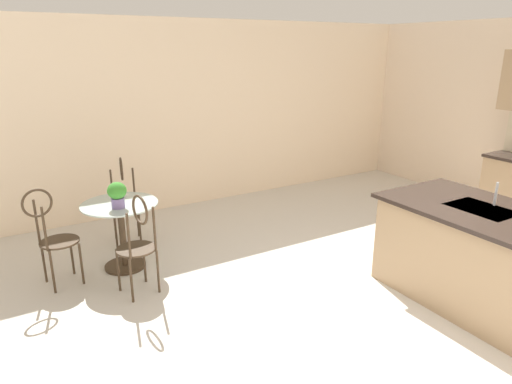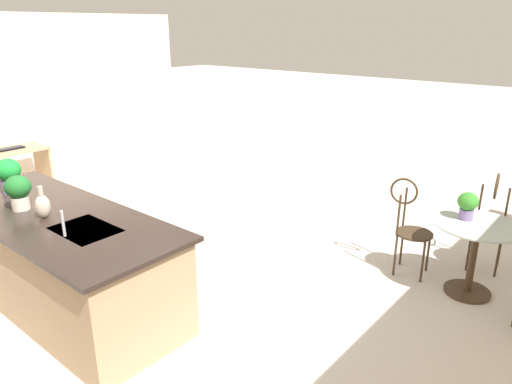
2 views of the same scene
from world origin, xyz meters
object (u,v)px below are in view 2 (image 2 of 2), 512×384
at_px(chair_by_island, 410,222).
at_px(potted_plant_counter_near, 18,190).
at_px(chair_toward_desk, 491,218).
at_px(potted_plant_counter_far, 8,173).
at_px(vase_on_counter, 43,206).
at_px(writing_desk, 5,166).
at_px(potted_plant_on_table, 468,204).
at_px(bistro_table, 474,252).
at_px(keyboard, 8,149).

distance_m(chair_by_island, potted_plant_counter_near, 3.81).
height_order(chair_toward_desk, potted_plant_counter_far, potted_plant_counter_far).
relative_size(potted_plant_counter_far, vase_on_counter, 1.20).
xyz_separation_m(chair_by_island, potted_plant_counter_near, (2.54, 2.80, 0.53)).
distance_m(chair_by_island, writing_desk, 5.84).
xyz_separation_m(chair_by_island, potted_plant_on_table, (-0.52, -0.03, 0.32)).
distance_m(bistro_table, potted_plant_counter_near, 4.29).
bearing_deg(potted_plant_on_table, writing_desk, 15.75).
distance_m(writing_desk, vase_on_counter, 3.60).
bearing_deg(writing_desk, bistro_table, -164.95).
height_order(chair_toward_desk, writing_desk, chair_toward_desk).
height_order(chair_by_island, potted_plant_on_table, chair_by_island).
height_order(potted_plant_counter_far, vase_on_counter, potted_plant_counter_far).
bearing_deg(vase_on_counter, writing_desk, -17.43).
height_order(chair_toward_desk, potted_plant_on_table, chair_toward_desk).
bearing_deg(writing_desk, potted_plant_counter_far, 159.23).
height_order(chair_by_island, potted_plant_counter_far, potted_plant_counter_far).
height_order(chair_toward_desk, vase_on_counter, vase_on_counter).
relative_size(chair_by_island, potted_plant_on_table, 3.84).
xyz_separation_m(keyboard, potted_plant_counter_far, (-2.52, 1.05, 0.36)).
distance_m(potted_plant_counter_far, potted_plant_counter_near, 0.57).
xyz_separation_m(potted_plant_counter_far, vase_on_counter, (-0.90, 0.12, -0.09)).
relative_size(bistro_table, writing_desk, 0.67).
relative_size(bistro_table, keyboard, 1.82).
bearing_deg(chair_by_island, potted_plant_on_table, -176.63).
bearing_deg(vase_on_counter, potted_plant_on_table, -134.17).
bearing_deg(potted_plant_counter_far, writing_desk, -20.77).
height_order(bistro_table, keyboard, keyboard).
distance_m(chair_toward_desk, vase_on_counter, 4.45).
bearing_deg(potted_plant_counter_far, chair_toward_desk, -138.09).
height_order(chair_by_island, chair_toward_desk, same).
relative_size(bistro_table, potted_plant_on_table, 2.95).
xyz_separation_m(chair_by_island, vase_on_counter, (2.19, 2.76, 0.46)).
distance_m(writing_desk, potted_plant_on_table, 6.36).
bearing_deg(vase_on_counter, chair_toward_desk, -129.13).
bearing_deg(chair_toward_desk, keyboard, 20.04).
relative_size(keyboard, vase_on_counter, 1.53).
bearing_deg(potted_plant_counter_near, vase_on_counter, -174.14).
height_order(bistro_table, chair_toward_desk, chair_toward_desk).
xyz_separation_m(writing_desk, vase_on_counter, (-3.40, 1.07, 0.52)).
bearing_deg(vase_on_counter, potted_plant_counter_near, 5.86).
bearing_deg(chair_by_island, bistro_table, 178.88).
xyz_separation_m(potted_plant_counter_near, vase_on_counter, (-0.35, -0.04, -0.07)).
distance_m(bistro_table, chair_by_island, 0.67).
bearing_deg(potted_plant_on_table, vase_on_counter, 45.83).
height_order(writing_desk, keyboard, keyboard).
relative_size(chair_toward_desk, potted_plant_on_table, 3.84).
bearing_deg(bistro_table, writing_desk, 15.05).
distance_m(chair_toward_desk, potted_plant_counter_near, 4.71).
relative_size(chair_by_island, vase_on_counter, 3.62).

